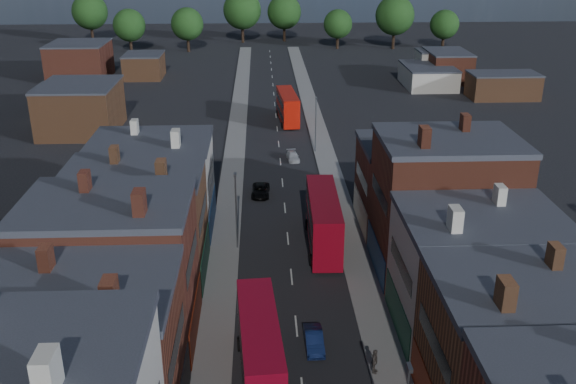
{
  "coord_description": "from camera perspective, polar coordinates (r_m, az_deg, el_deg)",
  "views": [
    {
      "loc": [
        -2.59,
        -28.08,
        29.85
      ],
      "look_at": [
        0.0,
        31.55,
        5.45
      ],
      "focal_mm": 40.0,
      "sensor_mm": 36.0,
      "label": 1
    }
  ],
  "objects": [
    {
      "name": "bus_1",
      "position": [
        64.44,
        3.17,
        -2.5
      ],
      "size": [
        3.38,
        12.61,
        5.42
      ],
      "rotation": [
        0.0,
        0.0,
        -0.02
      ],
      "color": "#A1091B",
      "rests_on": "ground"
    },
    {
      "name": "lamp_post_2",
      "position": [
        63.34,
        -4.64,
        -1.23
      ],
      "size": [
        0.25,
        0.7,
        8.12
      ],
      "color": "slate",
      "rests_on": "ground"
    },
    {
      "name": "pavement_west",
      "position": [
        83.66,
        -5.0,
        1.29
      ],
      "size": [
        3.0,
        200.0,
        0.12
      ],
      "primitive_type": "cube",
      "color": "gray",
      "rests_on": "ground"
    },
    {
      "name": "car_1",
      "position": [
        50.62,
        2.32,
        -13.01
      ],
      "size": [
        1.46,
        3.97,
        1.3
      ],
      "primitive_type": "imported",
      "rotation": [
        0.0,
        0.0,
        0.02
      ],
      "color": "navy",
      "rests_on": "ground"
    },
    {
      "name": "car_2",
      "position": [
        77.73,
        -2.46,
        0.14
      ],
      "size": [
        2.31,
        4.64,
        1.26
      ],
      "primitive_type": "imported",
      "rotation": [
        0.0,
        0.0,
        -0.05
      ],
      "color": "black",
      "rests_on": "ground"
    },
    {
      "name": "bus_2",
      "position": [
        107.69,
        -0.03,
        7.62
      ],
      "size": [
        3.58,
        11.66,
        4.96
      ],
      "rotation": [
        0.0,
        0.0,
        0.08
      ],
      "color": "red",
      "rests_on": "ground"
    },
    {
      "name": "ped_3",
      "position": [
        48.13,
        7.71,
        -14.69
      ],
      "size": [
        0.93,
        1.25,
        1.94
      ],
      "primitive_type": "imported",
      "rotation": [
        0.0,
        0.0,
        1.16
      ],
      "color": "#524B46",
      "rests_on": "pavement_east"
    },
    {
      "name": "bus_0",
      "position": [
        46.22,
        -2.52,
        -13.75
      ],
      "size": [
        3.56,
        11.78,
        5.02
      ],
      "rotation": [
        0.0,
        0.0,
        0.07
      ],
      "color": "#AF0A24",
      "rests_on": "ground"
    },
    {
      "name": "car_3",
      "position": [
        89.75,
        0.44,
        3.19
      ],
      "size": [
        1.91,
        3.93,
        1.1
      ],
      "primitive_type": "imported",
      "rotation": [
        0.0,
        0.0,
        0.1
      ],
      "color": "silver",
      "rests_on": "ground"
    },
    {
      "name": "lamp_post_3",
      "position": [
        91.93,
        2.49,
        6.34
      ],
      "size": [
        0.25,
        0.7,
        8.12
      ],
      "color": "slate",
      "rests_on": "ground"
    },
    {
      "name": "pavement_east",
      "position": [
        84.06,
        3.89,
        1.43
      ],
      "size": [
        3.0,
        200.0,
        0.12
      ],
      "primitive_type": "cube",
      "color": "gray",
      "rests_on": "ground"
    }
  ]
}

